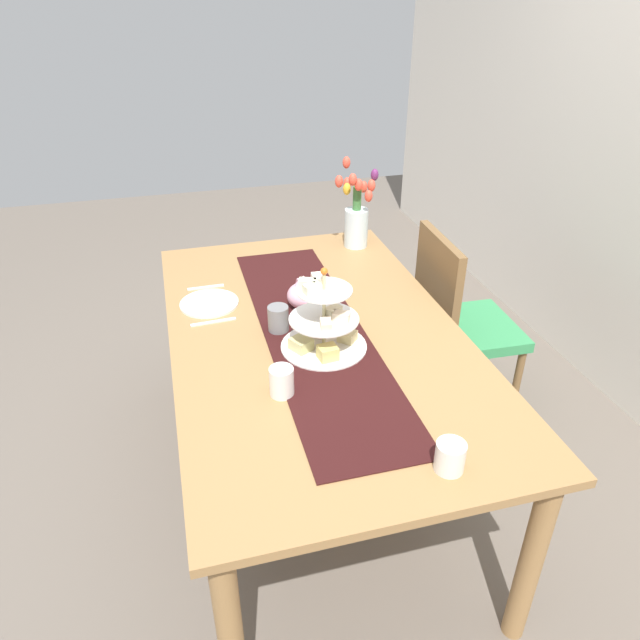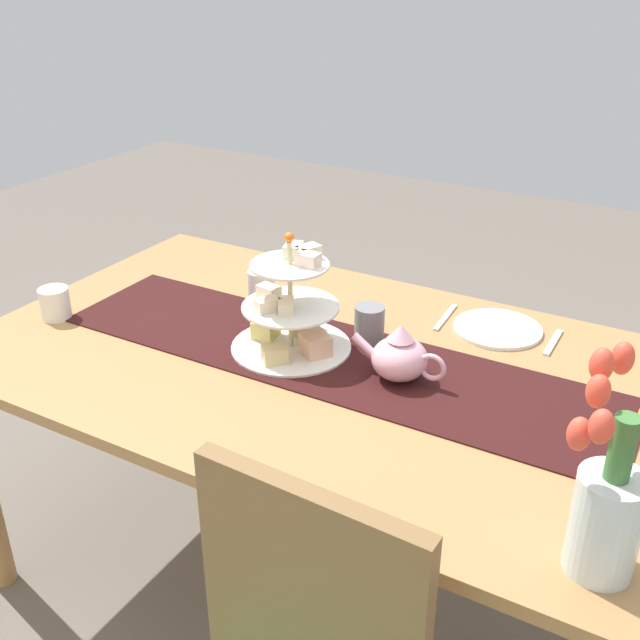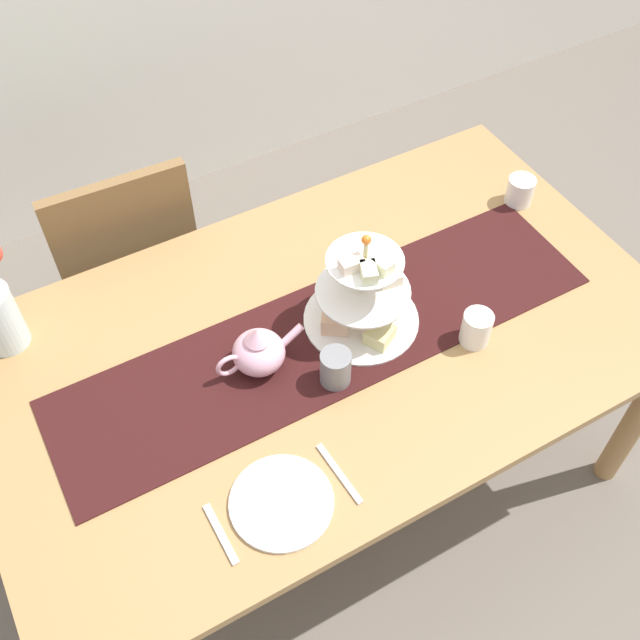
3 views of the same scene
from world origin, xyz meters
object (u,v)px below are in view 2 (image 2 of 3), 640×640
Objects in this scene: dining_table at (328,390)px; knife_left at (445,317)px; tulip_vase at (613,495)px; dinner_plate_left at (498,329)px; tiered_cake_stand at (291,316)px; fork_left at (553,342)px; teapot at (400,357)px; mug_white_text at (261,287)px; mug_grey at (369,324)px; cream_jug at (55,303)px.

knife_left is (-0.17, -0.35, 0.09)m from dining_table.
dinner_plate_left is at bearing -61.30° from tulip_vase.
tiered_cake_stand is 2.03× the size of fork_left.
teapot is 0.55m from mug_white_text.
fork_left is (-0.15, 0.00, -0.00)m from dinner_plate_left.
tulip_vase is 1.19m from mug_white_text.
knife_left is at bearing -86.32° from teapot.
mug_white_text is (0.32, -0.19, 0.14)m from dining_table.
mug_white_text reaches higher than knife_left.
tiered_cake_stand is at bearing 52.33° from knife_left.
teapot is at bearing 180.00° from dining_table.
dining_table is at bearing 0.00° from teapot.
dinner_plate_left is at bearing -139.60° from mug_grey.
cream_jug is 0.89× the size of mug_white_text.
teapot is 1.40× the size of knife_left.
teapot is 0.95m from cream_jug.
mug_white_text is at bearing 14.16° from dinner_plate_left.
dinner_plate_left is (-0.31, -0.35, 0.09)m from dining_table.
dining_table is 11.81× the size of fork_left.
mug_grey is at bearing -159.81° from cream_jug.
tiered_cake_stand is 3.20× the size of mug_white_text.
dining_table is 0.58m from fork_left.
fork_left is (0.26, -0.74, -0.15)m from tulip_vase.
tulip_vase is 2.67× the size of fork_left.
mug_grey is at bearing 170.02° from mug_white_text.
teapot is 1.59× the size of fork_left.
mug_white_text is (-0.43, -0.36, 0.01)m from cream_jug.
knife_left is (0.55, -0.74, -0.15)m from tulip_vase.
dinner_plate_left is (-1.06, -0.52, -0.04)m from cream_jug.
tiered_cake_stand is 1.32× the size of dinner_plate_left.
fork_left is at bearing -147.96° from tiered_cake_stand.
mug_grey reaches higher than dining_table.
fork_left is at bearing -168.40° from mug_white_text.
knife_left is 1.79× the size of mug_white_text.
knife_left is 1.79× the size of mug_grey.
dinner_plate_left reaches higher than knife_left.
tiered_cake_stand is at bearing -1.56° from dining_table.
cream_jug is 1.18m from dinner_plate_left.
mug_grey is (-0.15, -0.13, -0.04)m from tiered_cake_stand.
dinner_plate_left is at bearing -165.84° from mug_white_text.
mug_white_text is (0.22, -0.19, -0.04)m from tiered_cake_stand.
mug_grey reaches higher than fork_left.
mug_grey is at bearing -109.94° from dining_table.
fork_left is 1.58× the size of mug_grey.
mug_grey is at bearing -37.46° from tulip_vase.
fork_left is (-0.46, -0.35, 0.09)m from dining_table.
tiered_cake_stand reaches higher than knife_left.
knife_left is at bearing -150.52° from cream_jug.
tulip_vase is (-0.71, 0.38, 0.24)m from dining_table.
cream_jug reaches higher than dinner_plate_left.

